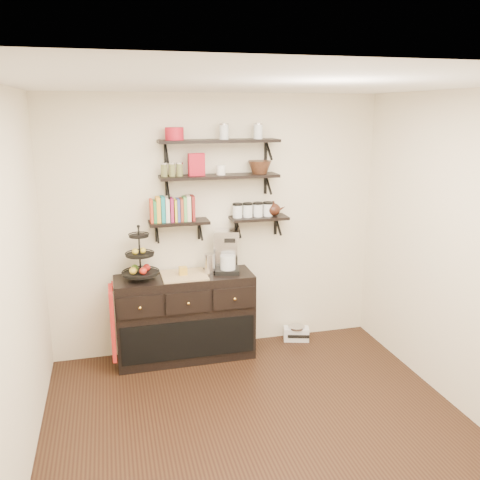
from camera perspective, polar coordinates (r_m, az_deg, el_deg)
name	(u,v)px	position (r m, az deg, el deg)	size (l,w,h in m)	color
floor	(265,437)	(4.34, 2.86, -21.27)	(3.50, 3.50, 0.00)	black
ceiling	(270,84)	(3.53, 3.43, 17.12)	(3.50, 3.50, 0.02)	white
back_wall	(217,226)	(5.35, -2.57, 1.64)	(3.50, 0.02, 2.70)	silver
left_wall	(10,298)	(3.62, -24.46, -5.97)	(0.02, 3.50, 2.70)	silver
right_wall	(472,259)	(4.55, 24.63, -1.99)	(0.02, 3.50, 2.70)	silver
shelf_top	(219,141)	(5.10, -2.36, 11.02)	(1.20, 0.27, 0.23)	black
shelf_mid	(219,177)	(5.14, -2.32, 7.12)	(1.20, 0.27, 0.23)	black
shelf_low_left	(179,223)	(5.15, -6.87, 1.93)	(0.60, 0.25, 0.23)	black
shelf_low_right	(259,218)	(5.33, 2.11, 2.43)	(0.60, 0.25, 0.23)	black
cookbooks	(173,210)	(5.12, -7.50, 3.39)	(0.43, 0.15, 0.26)	#C43C20
glass_canisters	(253,211)	(5.29, 1.45, 3.32)	(0.43, 0.10, 0.13)	silver
sideboard	(185,317)	(5.34, -6.17, -8.59)	(1.40, 0.50, 0.92)	black
fruit_stand	(140,262)	(5.09, -11.12, -2.40)	(0.36, 0.36, 0.53)	black
candle	(183,271)	(5.17, -6.42, -3.45)	(0.08, 0.08, 0.08)	#B58B29
coffee_maker	(227,252)	(5.23, -1.52, -1.31)	(0.29, 0.29, 0.45)	black
thermal_carafe	(210,264)	(5.17, -3.41, -2.73)	(0.11, 0.11, 0.22)	silver
apron	(113,323)	(5.18, -14.12, -9.01)	(0.04, 0.31, 0.71)	maroon
radio	(296,333)	(5.87, 6.33, -10.35)	(0.31, 0.23, 0.17)	silver
recipe_box	(196,164)	(5.07, -4.92, 8.45)	(0.16, 0.06, 0.22)	#A81323
walnut_bowl	(260,167)	(5.23, 2.22, 8.17)	(0.24, 0.24, 0.13)	black
ramekins	(221,170)	(5.13, -2.16, 7.85)	(0.09, 0.09, 0.10)	white
teapot	(273,208)	(5.35, 3.74, 3.57)	(0.21, 0.16, 0.16)	black
red_pot	(174,134)	(5.02, -7.38, 11.76)	(0.18, 0.18, 0.12)	#A81323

